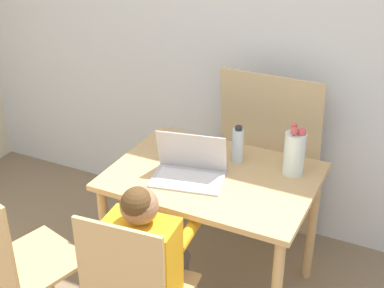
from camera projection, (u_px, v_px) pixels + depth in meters
wall_back at (271, 38)px, 3.10m from camera, size 6.40×0.05×2.50m
dining_table at (213, 191)px, 2.76m from camera, size 1.03×0.75×0.75m
chair_spare at (20, 264)px, 2.50m from camera, size 0.49×0.49×0.94m
person_seated at (148, 254)px, 2.34m from camera, size 0.35×0.45×1.00m
laptop at (189, 168)px, 2.66m from camera, size 0.39×0.30×0.23m
flower_vase at (295, 152)px, 2.67m from camera, size 0.11×0.11×0.27m
water_bottle at (238, 145)px, 2.79m from camera, size 0.06×0.06×0.20m
cardboard_panel at (269, 157)px, 3.28m from camera, size 0.62×0.17×1.11m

